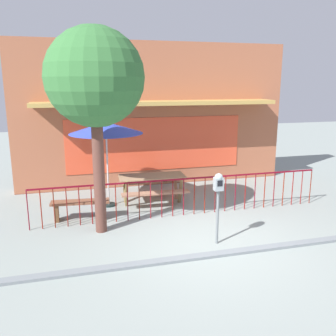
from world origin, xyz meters
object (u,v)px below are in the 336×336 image
at_px(street_tree, 95,79).
at_px(picnic_table_left, 152,181).
at_px(patio_umbrella, 106,128).
at_px(parking_meter_far, 218,190).
at_px(patio_bench, 80,206).

bearing_deg(street_tree, picnic_table_left, 47.02).
xyz_separation_m(patio_umbrella, street_tree, (-0.35, -1.72, 1.23)).
height_order(picnic_table_left, parking_meter_far, parking_meter_far).
distance_m(parking_meter_far, street_tree, 3.40).
bearing_deg(parking_meter_far, street_tree, 150.55).
height_order(picnic_table_left, patio_umbrella, patio_umbrella).
height_order(patio_umbrella, parking_meter_far, patio_umbrella).
bearing_deg(picnic_table_left, parking_meter_far, -76.42).
height_order(patio_bench, parking_meter_far, parking_meter_far).
relative_size(picnic_table_left, patio_bench, 1.31).
bearing_deg(patio_umbrella, parking_meter_far, -57.43).
bearing_deg(parking_meter_far, patio_umbrella, 122.57).
xyz_separation_m(picnic_table_left, patio_umbrella, (-1.20, 0.05, 1.51)).
xyz_separation_m(patio_umbrella, parking_meter_far, (1.91, -3.00, -0.95)).
relative_size(picnic_table_left, patio_umbrella, 0.82).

